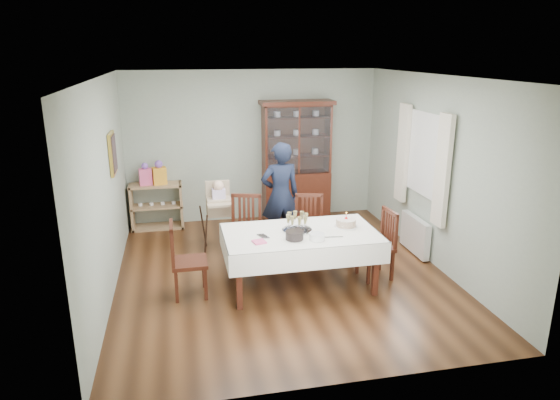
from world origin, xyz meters
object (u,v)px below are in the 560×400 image
object	(u,v)px
dining_table	(300,259)
woman	(280,196)
sideboard	(157,206)
gift_bag_pink	(145,175)
gift_bag_orange	(159,174)
chair_end_left	(189,274)
high_chair	(220,223)
china_cabinet	(296,160)
chair_far_right	(309,242)
chair_far_left	(245,245)
birthday_cake	(346,223)
chair_end_right	(376,258)
champagne_tray	(297,226)

from	to	relation	value
dining_table	woman	bearing A→B (deg)	88.85
sideboard	gift_bag_pink	size ratio (longest dim) A/B	2.33
sideboard	dining_table	bearing A→B (deg)	-54.87
sideboard	gift_bag_pink	bearing A→B (deg)	-172.44
gift_bag_orange	chair_end_left	bearing A→B (deg)	-81.91
dining_table	woman	distance (m)	1.50
sideboard	high_chair	xyz separation A→B (m)	(0.99, -1.25, 0.04)
woman	gift_bag_pink	bearing A→B (deg)	-35.45
china_cabinet	chair_end_left	size ratio (longest dim) A/B	2.23
chair_far_right	chair_end_left	world-z (taller)	same
chair_far_left	high_chair	size ratio (longest dim) A/B	0.91
chair_far_left	chair_end_left	xyz separation A→B (m)	(-0.83, -0.78, -0.01)
sideboard	woman	size ratio (longest dim) A/B	0.53
birthday_cake	sideboard	bearing A→B (deg)	133.94
woman	chair_end_right	bearing A→B (deg)	123.50
chair_end_right	gift_bag_pink	bearing A→B (deg)	-135.31
sideboard	chair_far_right	xyz separation A→B (m)	(2.25, -1.90, -0.11)
dining_table	high_chair	world-z (taller)	high_chair
dining_table	chair_far_right	size ratio (longest dim) A/B	2.05
dining_table	birthday_cake	bearing A→B (deg)	6.43
chair_far_right	gift_bag_pink	distance (m)	3.12
champagne_tray	gift_bag_orange	bearing A→B (deg)	124.18
woman	high_chair	bearing A→B (deg)	-6.66
gift_bag_orange	dining_table	bearing A→B (deg)	-55.84
woman	champagne_tray	bearing A→B (deg)	83.08
chair_end_left	gift_bag_orange	xyz separation A→B (m)	(-0.38, 2.65, 0.70)
china_cabinet	birthday_cake	bearing A→B (deg)	-88.95
chair_end_right	china_cabinet	bearing A→B (deg)	-174.67
china_cabinet	chair_far_left	size ratio (longest dim) A/B	2.13
dining_table	birthday_cake	size ratio (longest dim) A/B	6.54
dining_table	woman	world-z (taller)	woman
sideboard	gift_bag_orange	xyz separation A→B (m)	(0.08, -0.02, 0.59)
birthday_cake	gift_bag_pink	world-z (taller)	gift_bag_pink
birthday_cake	chair_end_left	bearing A→B (deg)	-179.18
chair_far_right	champagne_tray	size ratio (longest dim) A/B	2.48
chair_end_left	gift_bag_pink	distance (m)	2.81
woman	gift_bag_orange	world-z (taller)	woman
chair_far_left	chair_far_right	xyz separation A→B (m)	(0.96, -0.01, -0.01)
gift_bag_orange	gift_bag_pink	bearing A→B (deg)	-180.00
sideboard	birthday_cake	xyz separation A→B (m)	(2.55, -2.64, 0.42)
sideboard	chair_end_right	bearing A→B (deg)	-41.50
gift_bag_pink	gift_bag_orange	xyz separation A→B (m)	(0.23, 0.00, 0.02)
sideboard	chair_end_left	xyz separation A→B (m)	(0.46, -2.67, -0.11)
china_cabinet	chair_end_left	bearing A→B (deg)	-127.59
high_chair	birthday_cake	bearing A→B (deg)	-43.36
high_chair	birthday_cake	xyz separation A→B (m)	(1.56, -1.40, 0.38)
chair_far_right	woman	world-z (taller)	woman
birthday_cake	gift_bag_pink	size ratio (longest dim) A/B	0.79
dining_table	champagne_tray	xyz separation A→B (m)	(-0.04, 0.05, 0.45)
sideboard	chair_far_left	bearing A→B (deg)	-55.68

